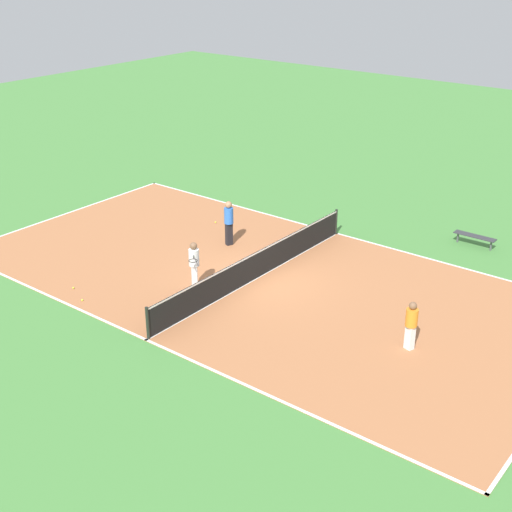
{
  "coord_description": "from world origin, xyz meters",
  "views": [
    {
      "loc": [
        18.05,
        14.11,
        11.15
      ],
      "look_at": [
        0.0,
        0.0,
        0.9
      ],
      "focal_mm": 50.0,
      "sensor_mm": 36.0,
      "label": 1
    }
  ],
  "objects_px": {
    "player_near_white": "(194,262)",
    "tennis_ball_far_baseline": "(73,288)",
    "player_near_blue": "(229,220)",
    "tennis_ball_right_alley": "(82,300)",
    "tennis_ball_midcourt": "(274,252)",
    "player_center_orange": "(411,323)",
    "tennis_ball_left_sideline": "(215,222)",
    "bench": "(475,237)",
    "tennis_net": "(256,265)"
  },
  "relations": [
    {
      "from": "tennis_net",
      "to": "player_near_white",
      "type": "distance_m",
      "value": 2.29
    },
    {
      "from": "player_near_blue",
      "to": "player_near_white",
      "type": "height_order",
      "value": "player_near_blue"
    },
    {
      "from": "tennis_net",
      "to": "player_near_white",
      "type": "bearing_deg",
      "value": -32.72
    },
    {
      "from": "player_near_blue",
      "to": "tennis_ball_right_alley",
      "type": "bearing_deg",
      "value": 14.65
    },
    {
      "from": "player_center_orange",
      "to": "tennis_net",
      "type": "bearing_deg",
      "value": -169.16
    },
    {
      "from": "tennis_ball_right_alley",
      "to": "tennis_ball_midcourt",
      "type": "distance_m",
      "value": 7.68
    },
    {
      "from": "player_center_orange",
      "to": "player_near_white",
      "type": "xyz_separation_m",
      "value": [
        0.94,
        -7.72,
        0.11
      ]
    },
    {
      "from": "bench",
      "to": "tennis_ball_right_alley",
      "type": "distance_m",
      "value": 15.2
    },
    {
      "from": "bench",
      "to": "tennis_ball_far_baseline",
      "type": "relative_size",
      "value": 24.45
    },
    {
      "from": "player_near_white",
      "to": "tennis_ball_right_alley",
      "type": "bearing_deg",
      "value": -77.35
    },
    {
      "from": "player_near_blue",
      "to": "tennis_net",
      "type": "bearing_deg",
      "value": 78.32
    },
    {
      "from": "player_near_white",
      "to": "tennis_ball_far_baseline",
      "type": "xyz_separation_m",
      "value": [
        2.66,
        -3.27,
        -0.95
      ]
    },
    {
      "from": "tennis_net",
      "to": "tennis_ball_right_alley",
      "type": "distance_m",
      "value": 6.1
    },
    {
      "from": "tennis_ball_far_baseline",
      "to": "tennis_ball_midcourt",
      "type": "bearing_deg",
      "value": 151.86
    },
    {
      "from": "tennis_ball_midcourt",
      "to": "player_center_orange",
      "type": "bearing_deg",
      "value": 66.53
    },
    {
      "from": "tennis_net",
      "to": "player_near_white",
      "type": "relative_size",
      "value": 6.27
    },
    {
      "from": "player_near_white",
      "to": "tennis_ball_far_baseline",
      "type": "height_order",
      "value": "player_near_white"
    },
    {
      "from": "player_near_white",
      "to": "tennis_ball_far_baseline",
      "type": "bearing_deg",
      "value": -91.3
    },
    {
      "from": "player_near_blue",
      "to": "tennis_ball_right_alley",
      "type": "xyz_separation_m",
      "value": [
        6.73,
        -0.78,
        -1.01
      ]
    },
    {
      "from": "bench",
      "to": "player_center_orange",
      "type": "bearing_deg",
      "value": -79.84
    },
    {
      "from": "player_near_blue",
      "to": "player_near_white",
      "type": "xyz_separation_m",
      "value": [
        3.67,
        1.53,
        -0.06
      ]
    },
    {
      "from": "player_near_blue",
      "to": "tennis_ball_left_sideline",
      "type": "distance_m",
      "value": 2.62
    },
    {
      "from": "tennis_net",
      "to": "bench",
      "type": "bearing_deg",
      "value": 147.05
    },
    {
      "from": "player_near_white",
      "to": "tennis_ball_far_baseline",
      "type": "relative_size",
      "value": 25.11
    },
    {
      "from": "player_near_blue",
      "to": "tennis_ball_far_baseline",
      "type": "height_order",
      "value": "player_near_blue"
    },
    {
      "from": "tennis_net",
      "to": "player_center_orange",
      "type": "relative_size",
      "value": 6.91
    },
    {
      "from": "player_center_orange",
      "to": "bench",
      "type": "bearing_deg",
      "value": 119.35
    },
    {
      "from": "player_near_blue",
      "to": "player_center_orange",
      "type": "xyz_separation_m",
      "value": [
        2.73,
        9.24,
        -0.17
      ]
    },
    {
      "from": "tennis_ball_midcourt",
      "to": "player_near_white",
      "type": "bearing_deg",
      "value": -5.0
    },
    {
      "from": "player_near_white",
      "to": "tennis_ball_far_baseline",
      "type": "distance_m",
      "value": 4.32
    },
    {
      "from": "player_near_blue",
      "to": "player_center_orange",
      "type": "relative_size",
      "value": 1.17
    },
    {
      "from": "player_center_orange",
      "to": "tennis_ball_midcourt",
      "type": "relative_size",
      "value": 22.79
    },
    {
      "from": "player_center_orange",
      "to": "tennis_ball_far_baseline",
      "type": "bearing_deg",
      "value": -142.67
    },
    {
      "from": "player_center_orange",
      "to": "player_near_white",
      "type": "distance_m",
      "value": 7.77
    },
    {
      "from": "player_center_orange",
      "to": "tennis_ball_left_sideline",
      "type": "height_order",
      "value": "player_center_orange"
    },
    {
      "from": "bench",
      "to": "player_center_orange",
      "type": "height_order",
      "value": "player_center_orange"
    },
    {
      "from": "player_near_white",
      "to": "tennis_ball_left_sideline",
      "type": "bearing_deg",
      "value": 173.97
    },
    {
      "from": "tennis_ball_left_sideline",
      "to": "tennis_ball_midcourt",
      "type": "bearing_deg",
      "value": 76.0
    },
    {
      "from": "player_near_blue",
      "to": "tennis_ball_midcourt",
      "type": "relative_size",
      "value": 26.65
    },
    {
      "from": "tennis_ball_midcourt",
      "to": "bench",
      "type": "bearing_deg",
      "value": 132.95
    },
    {
      "from": "player_near_white",
      "to": "tennis_ball_midcourt",
      "type": "bearing_deg",
      "value": 134.56
    },
    {
      "from": "tennis_net",
      "to": "bench",
      "type": "height_order",
      "value": "tennis_net"
    },
    {
      "from": "player_near_white",
      "to": "tennis_ball_midcourt",
      "type": "relative_size",
      "value": 25.11
    },
    {
      "from": "tennis_ball_left_sideline",
      "to": "tennis_ball_midcourt",
      "type": "relative_size",
      "value": 1.0
    },
    {
      "from": "tennis_ball_midcourt",
      "to": "tennis_ball_far_baseline",
      "type": "xyz_separation_m",
      "value": [
        6.79,
        -3.63,
        0.0
      ]
    },
    {
      "from": "tennis_net",
      "to": "tennis_ball_far_baseline",
      "type": "relative_size",
      "value": 157.5
    },
    {
      "from": "player_near_blue",
      "to": "tennis_ball_right_alley",
      "type": "relative_size",
      "value": 26.65
    },
    {
      "from": "player_near_blue",
      "to": "tennis_ball_midcourt",
      "type": "xyz_separation_m",
      "value": [
        -0.46,
        1.89,
        -1.01
      ]
    },
    {
      "from": "player_near_blue",
      "to": "tennis_ball_left_sideline",
      "type": "bearing_deg",
      "value": -104.75
    },
    {
      "from": "tennis_ball_right_alley",
      "to": "tennis_ball_far_baseline",
      "type": "xyz_separation_m",
      "value": [
        -0.4,
        -0.97,
        0.0
      ]
    }
  ]
}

